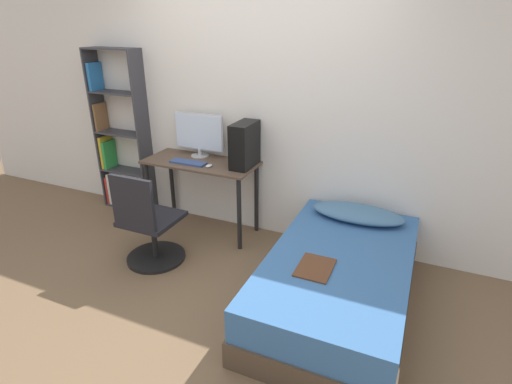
{
  "coord_description": "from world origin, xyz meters",
  "views": [
    {
      "loc": [
        1.54,
        -2.07,
        2.07
      ],
      "look_at": [
        0.31,
        0.73,
        0.75
      ],
      "focal_mm": 28.0,
      "sensor_mm": 36.0,
      "label": 1
    }
  ],
  "objects": [
    {
      "name": "ground_plane",
      "position": [
        0.0,
        0.0,
        0.0
      ],
      "size": [
        14.0,
        14.0,
        0.0
      ],
      "primitive_type": "plane",
      "color": "brown"
    },
    {
      "name": "pillow",
      "position": [
        1.1,
        1.17,
        0.51
      ],
      "size": [
        0.79,
        0.36,
        0.11
      ],
      "color": "teal",
      "rests_on": "bed"
    },
    {
      "name": "pc_tower",
      "position": [
        -0.03,
        1.22,
        0.98
      ],
      "size": [
        0.17,
        0.36,
        0.43
      ],
      "color": "black",
      "rests_on": "desk"
    },
    {
      "name": "keyboard",
      "position": [
        -0.57,
        1.07,
        0.78
      ],
      "size": [
        0.37,
        0.12,
        0.02
      ],
      "color": "#33477A",
      "rests_on": "desk"
    },
    {
      "name": "office_chair",
      "position": [
        -0.61,
        0.43,
        0.34
      ],
      "size": [
        0.54,
        0.54,
        0.9
      ],
      "color": "black",
      "rests_on": "ground_plane"
    },
    {
      "name": "magazine",
      "position": [
        0.97,
        0.27,
        0.46
      ],
      "size": [
        0.24,
        0.32,
        0.01
      ],
      "color": "#56331E",
      "rests_on": "bed"
    },
    {
      "name": "bed",
      "position": [
        1.1,
        0.51,
        0.22
      ],
      "size": [
        1.04,
        1.83,
        0.45
      ],
      "color": "#4C3D2D",
      "rests_on": "ground_plane"
    },
    {
      "name": "monitor",
      "position": [
        -0.59,
        1.32,
        1.01
      ],
      "size": [
        0.56,
        0.19,
        0.45
      ],
      "color": "#B7B7BC",
      "rests_on": "desk"
    },
    {
      "name": "mouse",
      "position": [
        -0.33,
        1.07,
        0.78
      ],
      "size": [
        0.06,
        0.09,
        0.02
      ],
      "color": "silver",
      "rests_on": "desk"
    },
    {
      "name": "bookshelf",
      "position": [
        -1.67,
        1.31,
        0.83
      ],
      "size": [
        0.63,
        0.22,
        1.81
      ],
      "color": "#38383D",
      "rests_on": "ground_plane"
    },
    {
      "name": "wall_back",
      "position": [
        0.0,
        1.45,
        1.25
      ],
      "size": [
        8.0,
        0.05,
        2.5
      ],
      "color": "silver",
      "rests_on": "ground_plane"
    },
    {
      "name": "desk",
      "position": [
        -0.49,
        1.17,
        0.64
      ],
      "size": [
        1.15,
        0.51,
        0.77
      ],
      "color": "brown",
      "rests_on": "ground_plane"
    }
  ]
}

